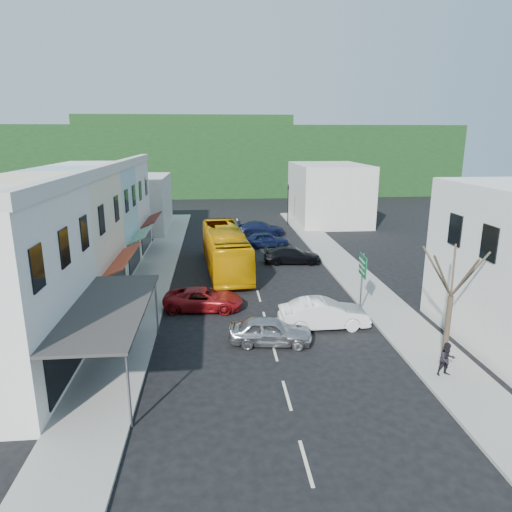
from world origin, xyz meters
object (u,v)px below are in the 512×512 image
(car_silver, at_px, (270,331))
(traffic_signal, at_px, (288,205))
(pedestrian_right, at_px, (447,357))
(street_tree, at_px, (451,296))
(direction_sign, at_px, (362,283))
(car_white, at_px, (324,316))
(bus, at_px, (225,251))
(pedestrian_left, at_px, (140,303))
(car_red, at_px, (204,299))

(car_silver, xyz_separation_m, traffic_signal, (5.90, 31.57, 1.69))
(pedestrian_right, distance_m, street_tree, 2.68)
(direction_sign, bearing_deg, car_white, -138.82)
(car_silver, relative_size, direction_sign, 1.22)
(direction_sign, xyz_separation_m, traffic_signal, (0.00, 27.73, 0.58))
(car_silver, height_order, pedestrian_right, pedestrian_right)
(bus, relative_size, pedestrian_left, 6.82)
(bus, relative_size, car_red, 2.52)
(car_white, height_order, street_tree, street_tree)
(car_white, distance_m, traffic_signal, 29.96)
(car_silver, height_order, direction_sign, direction_sign)
(car_red, distance_m, traffic_signal, 28.13)
(direction_sign, height_order, traffic_signal, traffic_signal)
(car_red, bearing_deg, pedestrian_right, -124.62)
(bus, relative_size, car_silver, 2.64)
(car_white, bearing_deg, bus, 22.16)
(car_red, distance_m, direction_sign, 9.52)
(bus, distance_m, pedestrian_right, 19.80)
(car_red, bearing_deg, car_silver, -139.69)
(pedestrian_right, bearing_deg, pedestrian_left, 146.25)
(car_silver, height_order, car_white, same)
(direction_sign, bearing_deg, car_silver, -142.71)
(car_silver, bearing_deg, car_white, -53.01)
(street_tree, bearing_deg, pedestrian_right, -113.29)
(bus, height_order, car_silver, bus)
(car_silver, distance_m, car_red, 6.17)
(car_white, distance_m, direction_sign, 3.60)
(pedestrian_left, height_order, street_tree, street_tree)
(car_silver, height_order, traffic_signal, traffic_signal)
(pedestrian_left, bearing_deg, bus, -18.80)
(pedestrian_left, relative_size, street_tree, 0.25)
(pedestrian_right, relative_size, traffic_signal, 0.36)
(car_white, distance_m, pedestrian_right, 7.11)
(bus, distance_m, car_red, 8.58)
(car_red, distance_m, pedestrian_right, 14.07)
(car_white, height_order, traffic_signal, traffic_signal)
(pedestrian_right, xyz_separation_m, direction_sign, (-1.29, 7.91, 0.81))
(bus, xyz_separation_m, pedestrian_right, (9.13, -17.56, -0.55))
(car_white, relative_size, traffic_signal, 0.92)
(car_white, xyz_separation_m, car_red, (-6.63, 3.32, 0.00))
(car_red, bearing_deg, traffic_signal, -13.45)
(car_red, xyz_separation_m, street_tree, (11.16, -8.02, 2.68))
(car_silver, bearing_deg, street_tree, -103.19)
(street_tree, bearing_deg, car_white, 133.91)
(pedestrian_left, xyz_separation_m, traffic_signal, (12.94, 27.70, 1.39))
(car_red, distance_m, pedestrian_left, 3.78)
(pedestrian_left, bearing_deg, traffic_signal, -15.91)
(pedestrian_left, bearing_deg, direction_sign, -81.00)
(bus, height_order, pedestrian_right, bus)
(car_silver, height_order, car_red, same)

